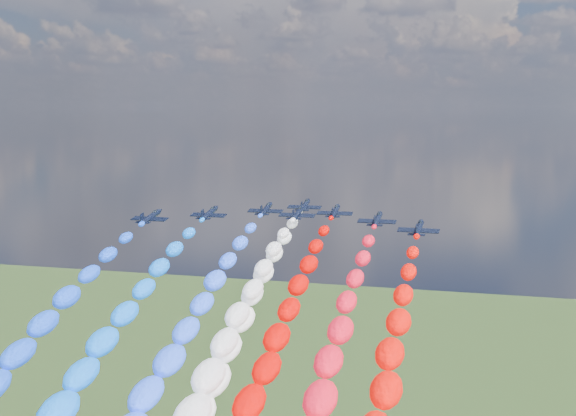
% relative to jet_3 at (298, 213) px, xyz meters
% --- Properties ---
extents(jet_0, '(8.97, 12.00, 4.55)m').
position_rel_jet_3_xyz_m(jet_0, '(-30.93, -14.08, 0.00)').
color(jet_0, black).
extents(trail_0, '(6.37, 108.37, 44.81)m').
position_rel_jet_3_xyz_m(trail_0, '(-30.93, -69.83, -20.11)').
color(trail_0, blue).
extents(jet_1, '(8.77, 11.85, 4.55)m').
position_rel_jet_3_xyz_m(jet_1, '(-20.17, -5.07, 0.00)').
color(jet_1, black).
extents(trail_1, '(6.37, 108.37, 44.81)m').
position_rel_jet_3_xyz_m(trail_1, '(-20.17, -60.82, -20.11)').
color(trail_1, blue).
extents(jet_2, '(8.70, 11.80, 4.55)m').
position_rel_jet_3_xyz_m(jet_2, '(-9.27, 5.06, 0.00)').
color(jet_2, black).
extents(trail_2, '(6.37, 108.37, 44.81)m').
position_rel_jet_3_xyz_m(trail_2, '(-9.27, -50.69, -20.11)').
color(trail_2, '#2855FF').
extents(jet_3, '(8.54, 11.68, 4.55)m').
position_rel_jet_3_xyz_m(jet_3, '(0.00, 0.00, 0.00)').
color(jet_3, black).
extents(trail_3, '(6.37, 108.37, 44.81)m').
position_rel_jet_3_xyz_m(trail_3, '(0.00, -55.74, -20.11)').
color(trail_3, white).
extents(jet_4, '(8.91, 11.95, 4.55)m').
position_rel_jet_3_xyz_m(jet_4, '(-1.71, 14.35, 0.00)').
color(jet_4, black).
extents(trail_4, '(6.37, 108.37, 44.81)m').
position_rel_jet_3_xyz_m(trail_4, '(-1.71, -41.40, -20.11)').
color(trail_4, white).
extents(jet_5, '(8.94, 11.97, 4.55)m').
position_rel_jet_3_xyz_m(jet_5, '(7.87, 5.49, 0.00)').
color(jet_5, black).
extents(trail_5, '(6.37, 108.37, 44.81)m').
position_rel_jet_3_xyz_m(trail_5, '(7.87, -50.25, -20.11)').
color(trail_5, '#D30401').
extents(jet_6, '(8.61, 11.73, 4.55)m').
position_rel_jet_3_xyz_m(jet_6, '(19.44, -4.77, 0.00)').
color(jet_6, black).
extents(trail_6, '(6.37, 108.37, 44.81)m').
position_rel_jet_3_xyz_m(trail_6, '(19.44, -60.51, -20.11)').
color(trail_6, red).
extents(jet_7, '(8.90, 11.95, 4.55)m').
position_rel_jet_3_xyz_m(jet_7, '(29.46, -14.88, 0.00)').
color(jet_7, black).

